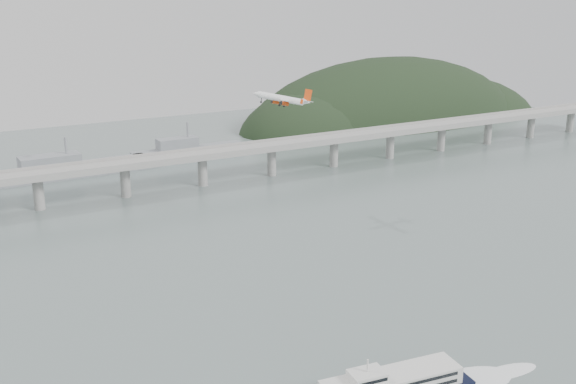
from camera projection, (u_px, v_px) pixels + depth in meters
ground at (360, 319)px, 254.80m from camera, size 900.00×900.00×0.00m
bridge at (170, 163)px, 415.79m from camera, size 800.00×22.00×23.90m
headland at (399, 136)px, 671.98m from camera, size 365.00×155.00×156.00m
airliner at (283, 99)px, 339.42m from camera, size 34.88×31.42×10.59m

